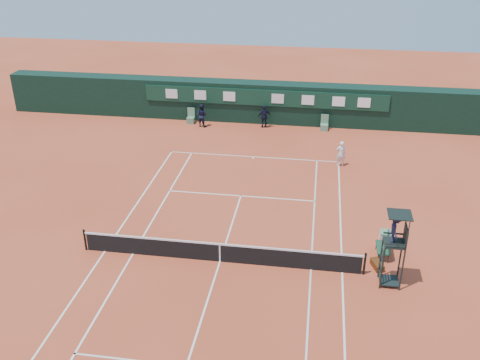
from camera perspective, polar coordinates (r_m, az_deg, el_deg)
name	(u,v)px	position (r m, az deg, el deg)	size (l,w,h in m)	color
ground	(220,261)	(24.59, -2.15, -8.68)	(90.00, 90.00, 0.00)	#C44E2E
court_lines	(220,261)	(24.59, -2.15, -8.66)	(11.05, 23.85, 0.01)	silver
tennis_net	(220,252)	(24.30, -2.17, -7.69)	(12.90, 0.10, 1.10)	black
back_wall	(265,102)	(40.69, 2.71, 8.30)	(40.00, 1.65, 3.00)	black
linesman_chair_left	(191,119)	(40.81, -5.27, 6.50)	(0.55, 0.50, 1.15)	#537E5B
linesman_chair_right	(324,126)	(39.71, 8.97, 5.71)	(0.55, 0.50, 1.15)	#578564
umpire_chair	(395,234)	(22.77, 16.24, -5.60)	(0.96, 0.95, 3.42)	black
player_bench	(385,245)	(25.49, 15.25, -6.72)	(0.56, 1.20, 1.10)	#19402B
tennis_bag	(377,265)	(24.86, 14.42, -8.76)	(0.36, 0.81, 0.31)	black
cooler	(385,237)	(26.58, 15.26, -5.92)	(0.57, 0.57, 0.65)	silver
tennis_ball	(229,204)	(29.14, -1.21, -2.53)	(0.07, 0.07, 0.07)	gold
player	(341,154)	(33.87, 10.70, 2.78)	(0.60, 0.39, 1.65)	white
ball_kid_left	(202,115)	(39.90, -4.12, 6.89)	(0.83, 0.64, 1.70)	black
ball_kid_right	(264,117)	(39.63, 2.62, 6.78)	(0.99, 0.41, 1.69)	black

